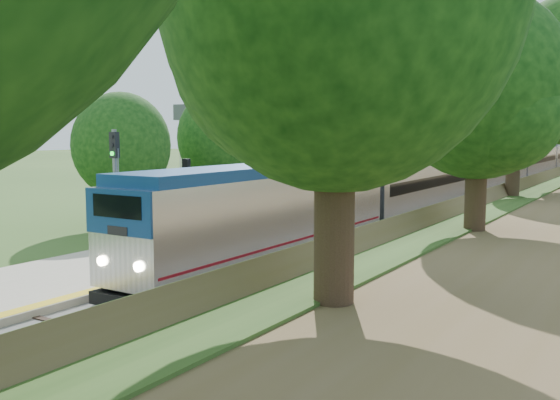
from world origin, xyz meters
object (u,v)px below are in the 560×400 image
Objects in this scene: station_building at (244,155)px; signal_platform at (116,188)px; signal_gantry at (529,143)px; signal_farside at (479,166)px; train at (513,167)px; lamppost_far at (187,214)px.

station_building is 1.54× the size of signal_platform.
signal_farside is (3.73, -32.62, -0.65)m from signal_gantry.
station_building is 1.30× the size of signal_farside.
train is at bearing 114.20° from signal_gantry.
train is 38.67m from signal_farside.
lamppost_far is (10.69, -19.27, -1.77)m from station_building.
station_building is at bearing -114.66° from train.
signal_gantry reaches higher than train.
station_building reaches higher than signal_platform.
signal_gantry is 1.93× the size of lamppost_far.
train is (-2.47, 5.50, -2.64)m from signal_gantry.
signal_platform is (-5.37, -48.71, -1.00)m from signal_gantry.
lamppost_far reaches higher than train.
signal_gantry is at bearing 56.62° from station_building.
signal_platform is at bearing -96.29° from signal_gantry.
lamppost_far is 4.72m from signal_platform.
signal_farside is (9.10, 16.09, 0.35)m from signal_platform.
train is 17.48× the size of signal_farside.
signal_gantry is 32.84m from signal_farside.
lamppost_far is (-5.77, -44.26, -2.50)m from signal_gantry.
signal_farside is at bearing -83.48° from signal_gantry.
station_building is 1.98× the size of lamppost_far.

